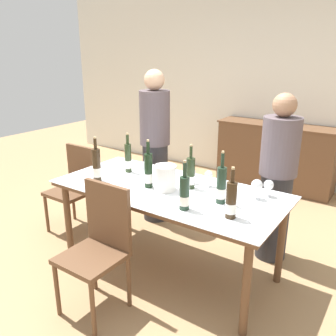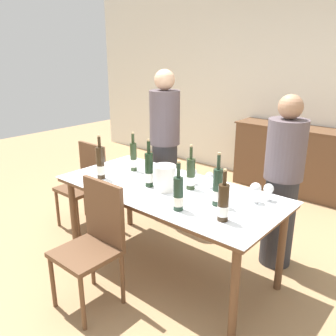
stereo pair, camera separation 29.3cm
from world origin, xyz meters
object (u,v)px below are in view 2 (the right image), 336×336
object	(u,v)px
dining_table	(168,196)
chair_near_front	(95,237)
wine_bottle_6	(149,170)
wine_glass_0	(209,177)
wine_bottle_0	(101,164)
wine_glass_3	(148,166)
ice_bucket	(165,177)
wine_bottle_2	(133,157)
sideboard_cabinet	(294,160)
wine_glass_4	(269,189)
wine_bottle_1	(223,204)
chair_left_end	(86,180)
wine_bottle_4	(178,194)
wine_glass_2	(256,189)
wine_bottle_5	(218,188)
person_host	(165,147)
person_guest_left	(282,184)
wine_glass_1	(193,173)
wine_bottle_3	(191,175)

from	to	relation	value
dining_table	chair_near_front	bearing A→B (deg)	-101.48
wine_bottle_6	wine_glass_0	xyz separation A→B (m)	(0.41, 0.30, -0.04)
wine_bottle_0	wine_glass_3	world-z (taller)	wine_bottle_0
ice_bucket	wine_bottle_2	xyz separation A→B (m)	(-0.55, 0.18, 0.02)
sideboard_cabinet	ice_bucket	bearing A→B (deg)	-92.16
wine_glass_4	wine_bottle_1	bearing A→B (deg)	-99.06
chair_left_end	wine_glass_3	bearing A→B (deg)	-0.52
wine_bottle_0	wine_bottle_4	world-z (taller)	wine_bottle_0
wine_glass_2	wine_bottle_5	bearing A→B (deg)	-129.86
wine_bottle_1	person_host	size ratio (longest dim) A/B	0.22
wine_bottle_0	wine_glass_4	size ratio (longest dim) A/B	2.94
wine_bottle_1	sideboard_cabinet	bearing A→B (deg)	101.85
ice_bucket	person_guest_left	bearing A→B (deg)	47.67
wine_bottle_5	wine_glass_4	distance (m)	0.42
wine_bottle_6	wine_glass_2	distance (m)	0.89
sideboard_cabinet	wine_glass_3	size ratio (longest dim) A/B	10.28
wine_bottle_0	chair_near_front	size ratio (longest dim) A/B	0.42
wine_glass_3	person_host	bearing A→B (deg)	119.67
wine_glass_1	person_host	distance (m)	0.96
person_host	wine_glass_3	bearing A→B (deg)	-60.33
dining_table	person_guest_left	xyz separation A→B (m)	(0.69, 0.72, 0.07)
wine_bottle_1	wine_bottle_5	size ratio (longest dim) A/B	0.90
wine_glass_0	wine_glass_4	size ratio (longest dim) A/B	1.03
wine_bottle_0	chair_left_end	size ratio (longest dim) A/B	0.44
wine_bottle_5	sideboard_cabinet	bearing A→B (deg)	99.01
wine_bottle_5	wine_glass_2	bearing A→B (deg)	50.14
wine_bottle_4	wine_bottle_5	xyz separation A→B (m)	(0.17, 0.25, 0.01)
wine_glass_0	wine_bottle_3	bearing A→B (deg)	-131.46
sideboard_cabinet	ice_bucket	size ratio (longest dim) A/B	7.76
sideboard_cabinet	chair_near_front	world-z (taller)	chair_near_front
ice_bucket	wine_bottle_5	bearing A→B (deg)	2.84
wine_bottle_0	wine_glass_3	distance (m)	0.42
wine_bottle_3	person_host	bearing A→B (deg)	142.90
wine_bottle_6	wine_glass_0	distance (m)	0.51
wine_glass_0	sideboard_cabinet	bearing A→B (deg)	94.01
dining_table	person_guest_left	world-z (taller)	person_guest_left
wine_bottle_0	wine_bottle_3	xyz separation A→B (m)	(0.77, 0.32, -0.01)
dining_table	person_guest_left	distance (m)	1.00
person_guest_left	dining_table	bearing A→B (deg)	-133.94
dining_table	wine_glass_3	size ratio (longest dim) A/B	12.21
chair_left_end	sideboard_cabinet	bearing A→B (deg)	60.73
wine_bottle_2	wine_glass_0	world-z (taller)	wine_bottle_2
wine_bottle_3	wine_bottle_4	distance (m)	0.43
wine_bottle_0	wine_bottle_1	bearing A→B (deg)	0.04
wine_bottle_4	wine_glass_0	bearing A→B (deg)	98.47
wine_glass_2	chair_near_front	size ratio (longest dim) A/B	0.16
wine_glass_1	chair_near_front	bearing A→B (deg)	-104.84
ice_bucket	wine_bottle_4	size ratio (longest dim) A/B	0.57
wine_glass_2	chair_left_end	world-z (taller)	wine_glass_2
wine_bottle_4	wine_bottle_6	size ratio (longest dim) A/B	0.90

